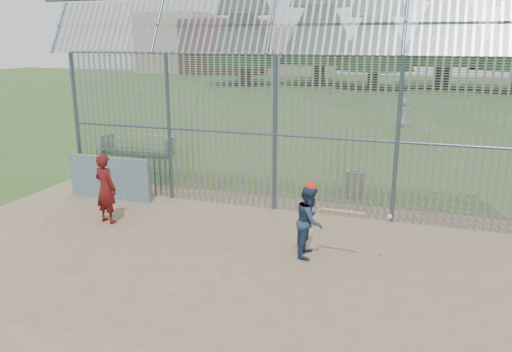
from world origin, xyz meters
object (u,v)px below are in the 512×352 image
(trash_can, at_px, (355,183))
(bleacher, at_px, (138,144))
(batter, at_px, (310,221))
(dugout_wall, at_px, (110,178))
(onlooker, at_px, (106,189))

(trash_can, relative_size, bleacher, 0.27)
(bleacher, bearing_deg, batter, -40.68)
(batter, bearing_deg, bleacher, 46.81)
(batter, height_order, bleacher, batter)
(batter, distance_m, trash_can, 4.45)
(dugout_wall, height_order, trash_can, dugout_wall)
(dugout_wall, bearing_deg, bleacher, 113.93)
(onlooker, distance_m, bleacher, 7.74)
(trash_can, height_order, bleacher, trash_can)
(batter, height_order, trash_can, batter)
(trash_can, bearing_deg, bleacher, 162.02)
(trash_can, distance_m, bleacher, 9.24)
(onlooker, height_order, bleacher, onlooker)
(dugout_wall, relative_size, bleacher, 0.83)
(bleacher, bearing_deg, trash_can, -17.98)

